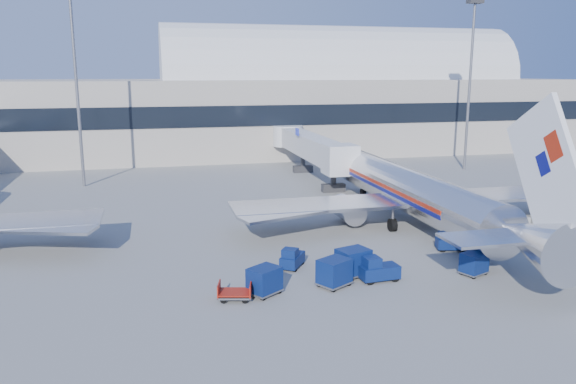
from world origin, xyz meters
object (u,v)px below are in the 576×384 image
object	(u,v)px
barrier_mid	(546,220)
cart_solo_far	(575,246)
barrier_near	(513,223)
tug_right	(451,241)
cart_train_a	(353,262)
cart_train_b	(334,272)
tug_left	(292,258)
cart_train_c	(264,280)
mast_west	(74,58)
mast_east	(471,60)
jetbridge_near	(307,145)
cart_open_red	(235,294)
cart_solo_near	(474,263)
tug_lead	(378,270)
airliner_main	(417,194)

from	to	relation	value
barrier_mid	cart_solo_far	world-z (taller)	cart_solo_far
barrier_near	tug_right	bearing A→B (deg)	-152.87
cart_train_a	cart_train_b	distance (m)	2.26
barrier_near	tug_left	xyz separation A→B (m)	(-21.07, -5.24, 0.22)
barrier_near	cart_train_c	bearing A→B (deg)	-158.34
tug_right	cart_train_a	world-z (taller)	cart_train_a
mast_west	tug_right	size ratio (longest dim) A/B	8.87
mast_east	tug_right	xyz separation A→B (m)	(-20.46, -32.33, -14.10)
jetbridge_near	cart_train_c	bearing A→B (deg)	-109.34
tug_left	cart_open_red	xyz separation A→B (m)	(-4.61, -4.64, -0.29)
tug_right	cart_train_a	bearing A→B (deg)	-143.92
mast_east	tug_left	bearing A→B (deg)	-134.86
barrier_near	cart_open_red	world-z (taller)	barrier_near
tug_right	cart_solo_far	world-z (taller)	cart_solo_far
cart_train_a	tug_left	bearing A→B (deg)	125.81
mast_west	barrier_mid	xyz separation A→B (m)	(41.30, -28.00, -14.34)
barrier_mid	cart_solo_near	distance (m)	16.06
tug_lead	cart_train_b	bearing A→B (deg)	-179.16
mast_east	tug_right	world-z (taller)	mast_east
barrier_mid	cart_solo_far	distance (m)	9.00
tug_lead	cart_train_c	size ratio (longest dim) A/B	1.08
barrier_mid	cart_train_a	size ratio (longest dim) A/B	1.20
barrier_near	tug_left	world-z (taller)	tug_left
cart_solo_far	cart_train_b	bearing A→B (deg)	-150.26
cart_solo_near	cart_open_red	xyz separation A→B (m)	(-15.99, -0.43, -0.42)
cart_train_b	cart_open_red	bearing A→B (deg)	155.58
airliner_main	cart_train_a	bearing A→B (deg)	-132.84
barrier_mid	cart_solo_far	xyz separation A→B (m)	(-3.94, -8.08, 0.45)
barrier_mid	cart_train_b	xyz separation A→B (m)	(-22.62, -9.21, 0.50)
jetbridge_near	cart_solo_far	size ratio (longest dim) A/B	11.64
cart_train_c	tug_left	bearing A→B (deg)	21.72
cart_train_b	cart_open_red	distance (m)	6.41
cart_train_c	mast_west	bearing A→B (deg)	75.62
barrier_mid	cart_train_b	size ratio (longest dim) A/B	1.19
cart_solo_near	cart_solo_far	size ratio (longest dim) A/B	0.87
cart_train_a	airliner_main	bearing A→B (deg)	29.08
jetbridge_near	cart_solo_near	xyz separation A→B (m)	(0.72, -38.25, -3.13)
tug_lead	cart_solo_near	xyz separation A→B (m)	(6.63, -0.50, 0.04)
cart_train_c	barrier_mid	bearing A→B (deg)	-15.87
tug_left	tug_lead	bearing A→B (deg)	-94.37
tug_lead	tug_left	bearing A→B (deg)	137.96
barrier_mid	cart_train_c	world-z (taller)	cart_train_c
cart_train_a	cart_open_red	world-z (taller)	cart_train_a
cart_train_c	cart_solo_near	distance (m)	14.15
mast_west	cart_train_b	xyz separation A→B (m)	(18.68, -37.21, -13.85)
barrier_mid	tug_left	size ratio (longest dim) A/B	1.20
tug_left	cart_open_red	size ratio (longest dim) A/B	1.12
tug_left	cart_train_a	distance (m)	4.36
cart_train_b	cart_solo_near	size ratio (longest dim) A/B	1.22
mast_east	jetbridge_near	bearing A→B (deg)	177.93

